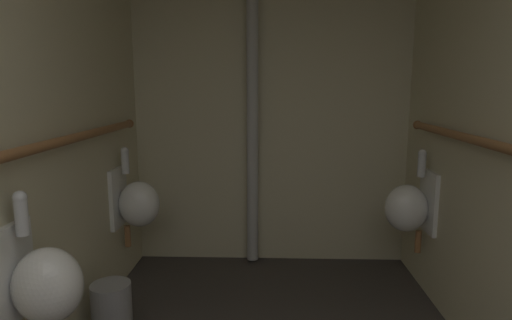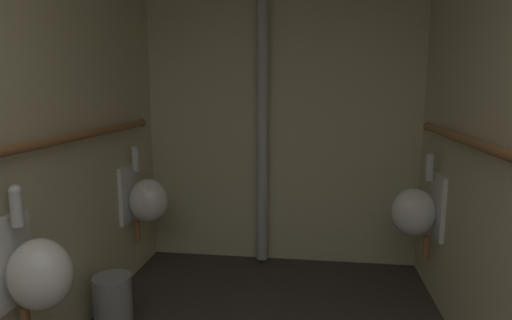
% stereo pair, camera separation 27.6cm
% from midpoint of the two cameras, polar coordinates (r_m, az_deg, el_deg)
% --- Properties ---
extents(wall_back, '(2.40, 0.06, 2.55)m').
position_cam_midpoint_polar(wall_back, '(3.65, 5.60, 6.14)').
color(wall_back, beige).
rests_on(wall_back, ground).
extents(urinal_left_mid, '(0.32, 0.30, 0.76)m').
position_cam_midpoint_polar(urinal_left_mid, '(2.24, -24.05, -13.51)').
color(urinal_left_mid, white).
extents(urinal_left_far, '(0.32, 0.30, 0.76)m').
position_cam_midpoint_polar(urinal_left_far, '(3.37, -12.17, -5.16)').
color(urinal_left_far, white).
extents(urinal_right_mid, '(0.32, 0.30, 0.76)m').
position_cam_midpoint_polar(urinal_right_mid, '(3.25, 22.84, -6.28)').
color(urinal_right_mid, white).
extents(supply_pipe_left, '(0.06, 3.06, 0.06)m').
position_cam_midpoint_polar(supply_pipe_left, '(2.16, -26.65, 1.12)').
color(supply_pipe_left, '#936038').
extents(standpipe_back_wall, '(0.09, 0.09, 2.50)m').
position_cam_midpoint_polar(standpipe_back_wall, '(3.55, 3.08, 6.08)').
color(standpipe_back_wall, '#B2B2B2').
rests_on(standpipe_back_wall, ground).
extents(waste_bin, '(0.24, 0.24, 0.34)m').
position_cam_midpoint_polar(waste_bin, '(2.91, -15.78, -17.83)').
color(waste_bin, gray).
rests_on(waste_bin, ground).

